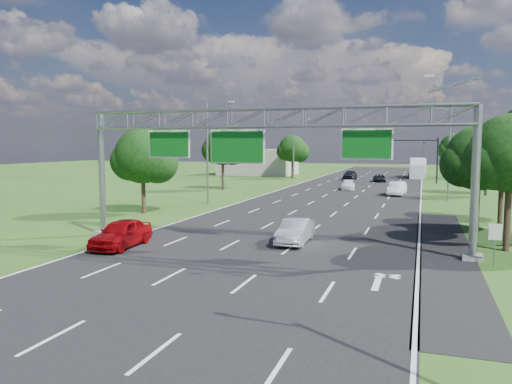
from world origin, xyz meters
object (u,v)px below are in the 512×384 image
at_px(regulatory_sign, 495,236).
at_px(silver_sedan, 295,231).
at_px(sign_gantry, 267,129).
at_px(box_truck, 417,168).
at_px(traffic_signal, 413,150).
at_px(red_coupe, 121,233).

distance_m(regulatory_sign, silver_sedan, 10.98).
height_order(regulatory_sign, silver_sedan, regulatory_sign).
bearing_deg(sign_gantry, box_truck, 83.40).
distance_m(traffic_signal, red_coupe, 58.18).
bearing_deg(silver_sedan, traffic_signal, 83.00).
height_order(silver_sedan, box_truck, box_truck).
height_order(traffic_signal, red_coupe, traffic_signal).
xyz_separation_m(sign_gantry, regulatory_sign, (12.07, -1.02, -5.38)).
bearing_deg(red_coupe, regulatory_sign, 2.24).
xyz_separation_m(regulatory_sign, box_truck, (-4.40, 67.34, 0.15)).
bearing_deg(sign_gantry, red_coupe, -159.19).
xyz_separation_m(regulatory_sign, red_coupe, (-20.01, -2.00, -0.69)).
bearing_deg(box_truck, red_coupe, -105.83).
height_order(regulatory_sign, red_coupe, regulatory_sign).
bearing_deg(sign_gantry, regulatory_sign, -4.83).
relative_size(sign_gantry, box_truck, 2.55).
distance_m(traffic_signal, box_truck, 13.78).
xyz_separation_m(regulatory_sign, silver_sedan, (-10.69, 2.40, -0.77)).
relative_size(regulatory_sign, silver_sedan, 0.47).
bearing_deg(red_coupe, silver_sedan, 21.80).
xyz_separation_m(silver_sedan, box_truck, (6.29, 64.94, 0.92)).
distance_m(red_coupe, box_truck, 71.07).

